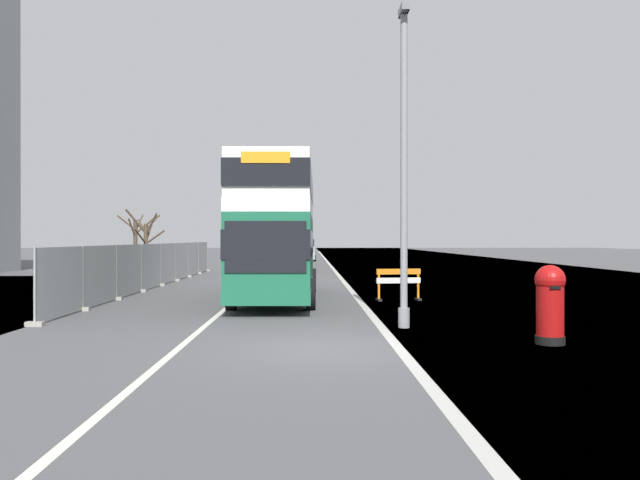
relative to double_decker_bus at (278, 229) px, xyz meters
The scene contains 12 objects.
ground 10.80m from the double_decker_bus, 79.56° to the right, with size 140.00×280.00×0.10m.
double_decker_bus is the anchor object (origin of this frame).
lamppost_foreground 8.26m from the double_decker_bus, 64.39° to the right, with size 0.29×0.70×8.09m.
red_pillar_postbox 11.81m from the double_decker_bus, 57.61° to the right, with size 0.64×0.64×1.68m.
roadworks_barrier 4.79m from the double_decker_bus, ahead, with size 1.66×0.66×1.15m.
construction_site_fence 9.01m from the double_decker_bus, 131.47° to the left, with size 0.44×27.40×2.06m.
car_oncoming_near 19.88m from the double_decker_bus, 89.88° to the left, with size 1.92×4.53×2.04m.
car_receding_mid 26.96m from the double_decker_bus, 89.90° to the left, with size 2.08×4.18×2.25m.
car_receding_far 33.40m from the double_decker_bus, 89.60° to the left, with size 1.90×4.44×2.16m.
car_far_side 40.02m from the double_decker_bus, 88.78° to the left, with size 2.06×3.83×2.19m.
bare_tree_far_verge_near 28.43m from the double_decker_bus, 115.42° to the left, with size 3.06×2.76×4.19m.
bare_tree_far_verge_mid 25.84m from the double_decker_bus, 114.90° to the left, with size 2.77×3.52×4.41m.
Camera 1 is at (-0.26, -12.73, 2.24)m, focal length 35.29 mm.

